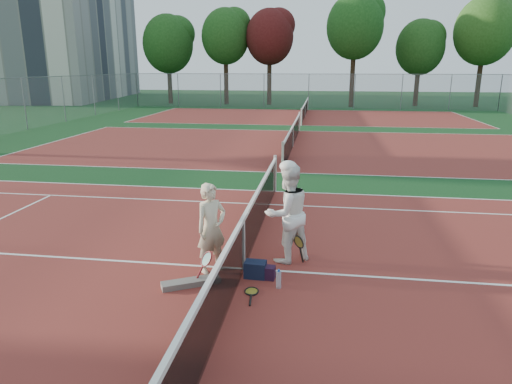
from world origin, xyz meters
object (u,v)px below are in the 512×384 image
net_main (244,243)px  sports_bag_purple (267,272)px  apartment_block (68,32)px  racket_spare (252,291)px  sports_bag_navy (255,269)px  player_b (287,213)px  water_bottle (279,280)px  racket_red (207,267)px  player_a (211,228)px  racket_black_held (298,250)px

net_main → sports_bag_purple: size_ratio=38.48×
net_main → apartment_block: apartment_block is taller
racket_spare → sports_bag_navy: size_ratio=1.60×
net_main → player_b: 1.01m
net_main → water_bottle: bearing=-42.7°
apartment_block → sports_bag_navy: size_ratio=58.56×
racket_red → player_a: bearing=43.2°
water_bottle → racket_black_held: bearing=74.8°
racket_black_held → water_bottle: racket_black_held is taller
player_b → net_main: bearing=-2.2°
racket_red → racket_black_held: racket_black_held is taller
player_a → racket_red: size_ratio=3.19×
racket_black_held → apartment_block: bearing=-107.2°
sports_bag_navy → water_bottle: 0.57m
racket_spare → sports_bag_navy: 0.58m
net_main → racket_black_held: net_main is taller
net_main → water_bottle: size_ratio=36.60×
player_a → racket_red: player_a is taller
player_a → sports_bag_navy: bearing=-58.2°
apartment_block → racket_black_held: bearing=-56.4°
sports_bag_purple → apartment_block: bearing=122.7°
sports_bag_purple → sports_bag_navy: bearing=172.2°
apartment_block → racket_red: (27.44, -44.55, -7.24)m
water_bottle → racket_spare: bearing=-153.7°
player_a → net_main: bearing=-33.0°
player_a → sports_bag_navy: player_a is taller
net_main → sports_bag_navy: 0.54m
player_b → racket_spare: size_ratio=3.16×
net_main → racket_spare: (0.28, -0.87, -0.49)m
apartment_block → player_a: size_ratio=13.37×
racket_red → sports_bag_purple: (1.03, 0.22, -0.14)m
player_b → racket_red: player_b is taller
sports_bag_navy → sports_bag_purple: bearing=-7.8°
net_main → player_b: size_ratio=5.80×
sports_bag_purple → racket_spare: bearing=-109.4°
apartment_block → water_bottle: 53.59m
apartment_block → racket_black_held: size_ratio=37.84×
net_main → player_a: bearing=-166.0°
player_a → racket_spare: 1.37m
apartment_block → sports_bag_navy: bearing=-57.5°
net_main → sports_bag_navy: (0.26, -0.30, -0.36)m
racket_black_held → net_main: bearing=-31.3°
apartment_block → player_b: 52.53m
player_b → sports_bag_navy: 1.24m
net_main → sports_bag_navy: bearing=-49.2°
racket_red → sports_bag_navy: bearing=-30.2°
sports_bag_navy → apartment_block: bearing=122.5°
racket_spare → player_a: bearing=43.8°
player_b → sports_bag_navy: (-0.49, -0.82, -0.80)m
player_a → player_b: (1.31, 0.66, 0.12)m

